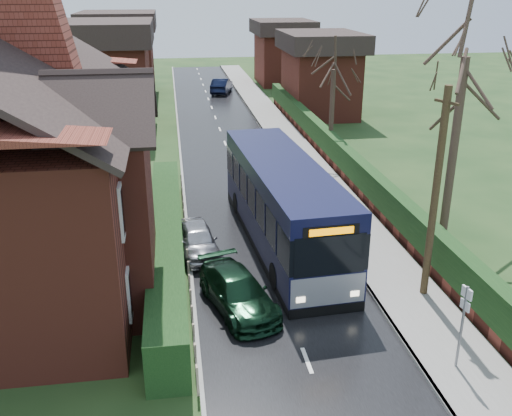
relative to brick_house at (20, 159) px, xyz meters
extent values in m
plane|color=#334C20|center=(8.73, -4.78, -4.38)|extent=(140.00, 140.00, 0.00)
cube|color=black|center=(8.73, 5.22, -4.37)|extent=(6.00, 100.00, 0.02)
cube|color=slate|center=(12.98, 5.22, -4.31)|extent=(2.50, 100.00, 0.14)
cube|color=gray|center=(11.78, 5.22, -4.31)|extent=(0.12, 100.00, 0.14)
cube|color=gray|center=(5.68, 5.22, -4.33)|extent=(0.12, 100.00, 0.10)
cube|color=black|center=(4.83, 0.22, -3.58)|extent=(1.20, 16.00, 1.60)
cube|color=maroon|center=(14.53, 5.22, -4.08)|extent=(0.30, 50.00, 0.60)
cube|color=black|center=(14.53, 5.22, -3.18)|extent=(0.60, 50.00, 1.20)
cube|color=maroon|center=(-0.27, 0.22, -1.38)|extent=(8.00, 14.00, 6.00)
cube|color=maroon|center=(3.23, -2.78, -1.38)|extent=(2.50, 4.00, 6.00)
cube|color=brown|center=(0.73, 4.22, 4.82)|extent=(0.90, 1.40, 2.20)
cube|color=silver|center=(3.78, -4.78, -2.78)|extent=(0.08, 1.20, 1.60)
cube|color=black|center=(3.81, -4.78, -2.78)|extent=(0.03, 0.95, 1.35)
cube|color=silver|center=(3.78, -4.78, -0.18)|extent=(0.08, 1.20, 1.60)
cube|color=black|center=(3.81, -4.78, -0.18)|extent=(0.03, 0.95, 1.35)
cube|color=silver|center=(3.78, -0.78, -2.78)|extent=(0.08, 1.20, 1.60)
cube|color=black|center=(3.81, -0.78, -2.78)|extent=(0.03, 0.95, 1.35)
cube|color=silver|center=(3.78, -0.78, -0.18)|extent=(0.08, 1.20, 1.60)
cube|color=black|center=(3.81, -0.78, -0.18)|extent=(0.03, 0.95, 1.35)
cube|color=silver|center=(3.78, 3.22, -2.78)|extent=(0.08, 1.20, 1.60)
cube|color=black|center=(3.81, 3.22, -2.78)|extent=(0.03, 0.95, 1.35)
cube|color=silver|center=(3.78, 3.22, -0.18)|extent=(0.08, 1.20, 1.60)
cube|color=black|center=(3.81, 3.22, -0.18)|extent=(0.03, 0.95, 1.35)
cube|color=silver|center=(3.78, 5.72, -2.78)|extent=(0.08, 1.20, 1.60)
cube|color=black|center=(3.81, 5.72, -2.78)|extent=(0.03, 0.95, 1.35)
cube|color=silver|center=(3.78, 5.72, -0.18)|extent=(0.08, 1.20, 1.60)
cube|color=black|center=(3.81, 5.72, -0.18)|extent=(0.03, 0.95, 1.35)
cube|color=black|center=(9.53, 1.14, -3.42)|extent=(3.36, 11.57, 1.18)
cube|color=black|center=(9.53, 1.14, -2.21)|extent=(3.38, 11.57, 1.25)
cube|color=black|center=(9.53, 1.14, -1.24)|extent=(3.36, 11.57, 0.68)
cube|color=black|center=(9.53, 1.14, -4.19)|extent=(3.36, 11.57, 0.36)
cube|color=gray|center=(9.91, -4.51, -3.44)|extent=(2.49, 0.29, 1.04)
cube|color=black|center=(9.92, -4.54, -2.20)|extent=(2.34, 0.24, 1.35)
cube|color=black|center=(9.92, -4.54, -1.37)|extent=(1.82, 0.20, 0.36)
cube|color=#FF8C00|center=(9.92, -4.58, -1.37)|extent=(1.43, 0.14, 0.23)
cube|color=black|center=(9.92, -4.52, -4.15)|extent=(2.55, 0.31, 0.31)
cube|color=#FFF2CC|center=(9.01, -4.63, -3.65)|extent=(0.29, 0.07, 0.19)
cube|color=#FFF2CC|center=(10.83, -4.51, -3.65)|extent=(0.29, 0.07, 0.19)
cylinder|color=black|center=(8.61, -2.59, -3.88)|extent=(0.36, 1.01, 1.00)
cylinder|color=black|center=(10.95, -2.43, -3.88)|extent=(0.36, 1.01, 1.00)
cylinder|color=black|center=(8.12, 4.70, -3.88)|extent=(0.36, 1.01, 1.00)
cylinder|color=black|center=(10.46, 4.86, -3.88)|extent=(0.36, 1.01, 1.00)
imported|color=#A9A8AD|center=(6.03, 0.65, -3.77)|extent=(1.85, 3.71, 1.21)
imported|color=black|center=(7.13, -3.66, -3.77)|extent=(2.74, 4.47, 1.21)
imported|color=black|center=(10.26, 36.17, -3.66)|extent=(2.62, 4.62, 1.44)
cylinder|color=slate|center=(12.73, -7.78, -3.05)|extent=(0.08, 0.08, 2.64)
cube|color=white|center=(12.73, -7.78, -1.92)|extent=(0.12, 0.40, 0.30)
cube|color=white|center=(12.73, -7.78, -2.30)|extent=(0.10, 0.36, 0.26)
cylinder|color=#322616|center=(13.53, -3.81, -0.77)|extent=(0.25, 0.25, 7.22)
cube|color=#322616|center=(13.53, -3.81, 2.32)|extent=(0.41, 0.90, 0.08)
cylinder|color=#3D2D24|center=(16.65, 1.22, -0.67)|extent=(0.36, 0.36, 7.41)
cylinder|color=#32241D|center=(14.74, 12.75, -1.68)|extent=(0.29, 0.29, 5.39)
cylinder|color=#362820|center=(-1.70, 12.76, -0.57)|extent=(0.35, 0.35, 7.62)
camera|label=1|loc=(5.30, -19.93, 5.67)|focal=40.00mm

